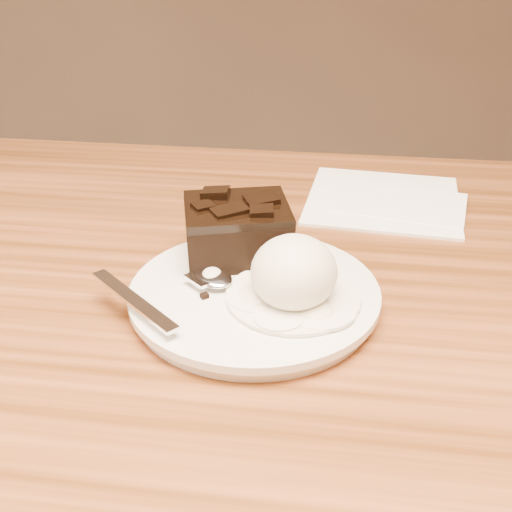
# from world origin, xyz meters

# --- Properties ---
(plate) EXTENTS (0.20, 0.20, 0.02)m
(plate) POSITION_xyz_m (0.12, 0.02, 0.76)
(plate) COLOR white
(plate) RESTS_ON dining_table
(brownie) EXTENTS (0.10, 0.10, 0.04)m
(brownie) POSITION_xyz_m (0.10, 0.08, 0.79)
(brownie) COLOR black
(brownie) RESTS_ON plate
(ice_cream_scoop) EXTENTS (0.07, 0.07, 0.06)m
(ice_cream_scoop) POSITION_xyz_m (0.15, 0.01, 0.79)
(ice_cream_scoop) COLOR silver
(ice_cream_scoop) RESTS_ON plate
(melt_puddle) EXTENTS (0.10, 0.10, 0.00)m
(melt_puddle) POSITION_xyz_m (0.15, 0.01, 0.77)
(melt_puddle) COLOR white
(melt_puddle) RESTS_ON plate
(spoon) EXTENTS (0.14, 0.13, 0.01)m
(spoon) POSITION_xyz_m (0.08, 0.03, 0.77)
(spoon) COLOR silver
(spoon) RESTS_ON plate
(napkin) EXTENTS (0.18, 0.18, 0.01)m
(napkin) POSITION_xyz_m (0.23, 0.25, 0.75)
(napkin) COLOR white
(napkin) RESTS_ON dining_table
(crumb_a) EXTENTS (0.01, 0.01, 0.00)m
(crumb_a) POSITION_xyz_m (0.08, 0.00, 0.77)
(crumb_a) COLOR black
(crumb_a) RESTS_ON plate
(crumb_b) EXTENTS (0.01, 0.01, 0.00)m
(crumb_b) POSITION_xyz_m (0.13, 0.04, 0.77)
(crumb_b) COLOR black
(crumb_b) RESTS_ON plate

